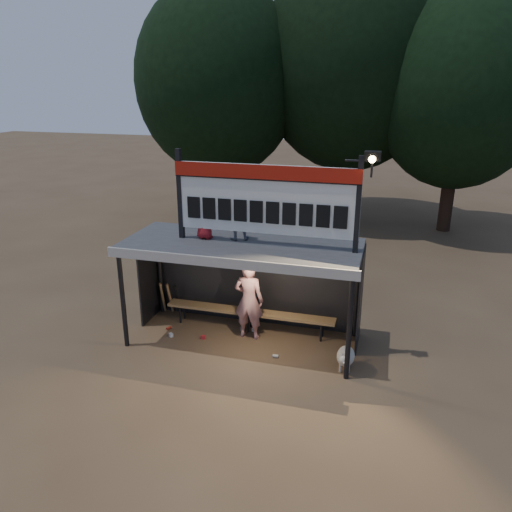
% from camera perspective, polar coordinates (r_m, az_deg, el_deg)
% --- Properties ---
extents(ground, '(80.00, 80.00, 0.00)m').
position_cam_1_polar(ground, '(11.40, -1.53, -9.60)').
color(ground, brown).
rests_on(ground, ground).
extents(player, '(0.68, 0.47, 1.83)m').
position_cam_1_polar(player, '(11.14, -0.82, -5.07)').
color(player, silver).
rests_on(player, ground).
extents(child_a, '(0.62, 0.55, 1.06)m').
position_cam_1_polar(child_a, '(10.55, -2.21, 4.68)').
color(child_a, slate).
rests_on(child_a, dugout_shelter).
extents(child_b, '(0.51, 0.39, 0.94)m').
position_cam_1_polar(child_b, '(10.68, -5.89, 4.44)').
color(child_b, maroon).
rests_on(child_b, dugout_shelter).
extents(dugout_shelter, '(5.10, 2.08, 2.32)m').
position_cam_1_polar(dugout_shelter, '(10.85, -1.24, -0.44)').
color(dugout_shelter, '#3E3E40').
rests_on(dugout_shelter, ground).
extents(scoreboard_assembly, '(4.10, 0.27, 1.99)m').
position_cam_1_polar(scoreboard_assembly, '(10.06, 1.35, 6.74)').
color(scoreboard_assembly, black).
rests_on(scoreboard_assembly, dugout_shelter).
extents(bench, '(4.00, 0.35, 0.48)m').
position_cam_1_polar(bench, '(11.67, -0.75, -6.48)').
color(bench, '#9A7648').
rests_on(bench, ground).
extents(tree_left, '(6.46, 6.46, 9.27)m').
position_cam_1_polar(tree_left, '(20.73, -4.34, 19.33)').
color(tree_left, black).
rests_on(tree_left, ground).
extents(tree_mid, '(7.22, 7.22, 10.36)m').
position_cam_1_polar(tree_mid, '(21.12, 10.92, 20.83)').
color(tree_mid, black).
rests_on(tree_mid, ground).
extents(tree_right, '(6.08, 6.08, 8.72)m').
position_cam_1_polar(tree_right, '(20.13, 22.38, 17.08)').
color(tree_right, '#311E15').
rests_on(tree_right, ground).
extents(dog, '(0.36, 0.81, 0.49)m').
position_cam_1_polar(dog, '(10.41, 10.20, -11.24)').
color(dog, beige).
rests_on(dog, ground).
extents(bats, '(0.47, 0.32, 0.84)m').
position_cam_1_polar(bats, '(12.61, -9.80, -4.75)').
color(bats, olive).
rests_on(bats, ground).
extents(litter, '(2.83, 1.11, 0.08)m').
position_cam_1_polar(litter, '(11.55, -4.36, -9.03)').
color(litter, red).
rests_on(litter, ground).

